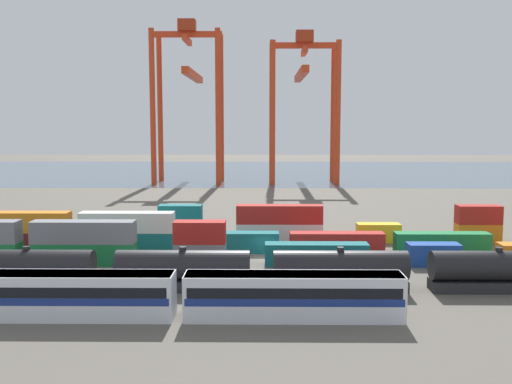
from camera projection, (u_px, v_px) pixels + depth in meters
The scene contains 27 objects.
ground_plane at pixel (264, 210), 112.13m from camera, with size 420.00×420.00×0.00m, color #5B564C.
harbour_water at pixel (263, 171), 206.11m from camera, with size 400.00×110.00×0.01m, color #475B6B.
passenger_train at pixel (179, 294), 49.43m from camera, with size 37.90×3.14×3.90m.
freight_tank_row at pixel (261, 270), 57.84m from camera, with size 60.08×2.94×4.40m.
shipping_container_2 at pixel (84, 254), 68.71m from camera, with size 12.10×2.44×2.60m, color #197538.
shipping_container_3 at pixel (83, 232), 68.41m from camera, with size 12.10×2.44×2.60m, color slate.
shipping_container_4 at pixel (200, 254), 68.55m from camera, with size 6.04×2.44×2.60m, color slate.
shipping_container_5 at pixel (200, 232), 68.25m from camera, with size 6.04×2.44×2.60m, color #AD211C.
shipping_container_6 at pixel (316, 254), 68.40m from camera, with size 12.10×2.44×2.60m, color #146066.
shipping_container_7 at pixel (433, 254), 68.24m from camera, with size 6.04×2.44×2.60m, color #1C4299.
shipping_container_9 at pixel (24, 242), 75.70m from camera, with size 12.10×2.44×2.60m, color maroon.
shipping_container_10 at pixel (23, 222), 75.40m from camera, with size 12.10×2.44×2.60m, color orange.
shipping_container_11 at pixel (128, 242), 75.55m from camera, with size 12.10×2.44×2.60m, color #146066.
shipping_container_12 at pixel (127, 222), 75.25m from camera, with size 12.10×2.44×2.60m, color silver.
shipping_container_13 at pixel (232, 242), 75.39m from camera, with size 12.10×2.44×2.60m, color #146066.
shipping_container_14 at pixel (337, 242), 75.24m from camera, with size 12.10×2.44×2.60m, color #AD211C.
shipping_container_15 at pixel (442, 243), 75.09m from camera, with size 12.10×2.44×2.60m, color #197538.
shipping_container_20 at pixel (83, 232), 82.52m from camera, with size 12.10×2.44×2.60m, color silver.
shipping_container_21 at pixel (181, 232), 82.36m from camera, with size 6.04×2.44×2.60m, color orange.
shipping_container_22 at pixel (180, 214), 82.06m from camera, with size 6.04×2.44×2.60m, color #146066.
shipping_container_23 at pixel (279, 232), 82.20m from camera, with size 12.10×2.44×2.60m, color silver.
shipping_container_24 at pixel (279, 214), 81.90m from camera, with size 12.10×2.44×2.60m, color #AD211C.
shipping_container_25 at pixel (378, 233), 82.04m from camera, with size 6.04×2.44×2.60m, color gold.
shipping_container_26 at pixel (478, 233), 81.89m from camera, with size 6.04×2.44×2.60m, color orange.
shipping_container_27 at pixel (478, 215), 81.59m from camera, with size 6.04×2.44×2.60m, color #AD211C.
gantry_crane_west at pixel (189, 86), 166.15m from camera, with size 19.42×38.86×45.35m.
gantry_crane_central at pixel (303, 90), 166.11m from camera, with size 19.38×38.73×42.28m.
Camera 1 is at (-0.19, -70.99, 16.40)m, focal length 40.91 mm.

